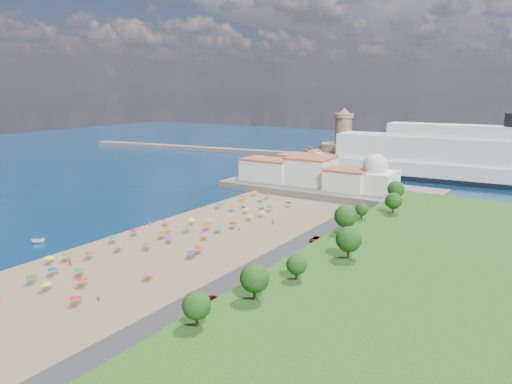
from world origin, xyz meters
The scene contains 12 objects.
ground centered at (0.00, 0.00, 0.00)m, with size 700.00×700.00×0.00m, color #071938.
terrace centered at (10.00, 73.00, 1.50)m, with size 90.00×36.00×3.00m, color #59544C.
jetty centered at (-12.00, 108.00, 1.20)m, with size 18.00×70.00×2.40m, color #59544C.
breakwater centered at (-110.00, 153.00, 1.30)m, with size 200.00×7.00×2.60m, color #59544C.
waterfront_buildings centered at (-3.05, 73.64, 7.88)m, with size 57.00×29.00×11.00m.
domed_building centered at (30.00, 71.00, 8.97)m, with size 16.00×16.00×15.00m.
fortress centered at (-12.00, 138.00, 6.68)m, with size 40.00×40.00×32.40m.
cruise_ship centered at (52.05, 127.51, 9.56)m, with size 148.76×30.86×32.28m.
beach_parasols centered at (-0.71, -8.82, 2.15)m, with size 31.12×117.72×2.20m.
beachgoers centered at (-2.29, -5.71, 1.15)m, with size 34.03×104.95×1.89m.
parked_cars centered at (36.00, 4.46, 1.35)m, with size 2.26×81.78×1.39m.
hillside_trees centered at (49.30, -5.44, 10.14)m, with size 14.65×109.12×7.62m.
Camera 1 is at (95.21, -116.82, 44.09)m, focal length 35.00 mm.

